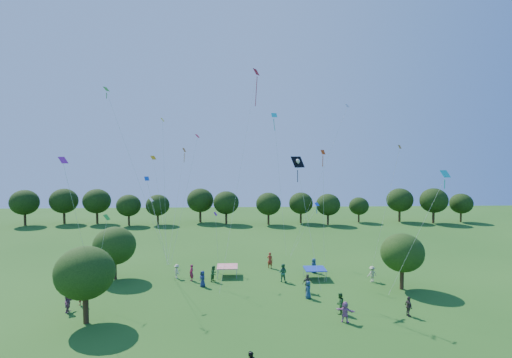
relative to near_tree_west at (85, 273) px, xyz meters
The scene contains 39 objects.
near_tree_west is the anchor object (origin of this frame).
near_tree_north 11.19m from the near_tree_west, 95.75° to the left, with size 4.41×4.41×5.56m.
near_tree_east 28.55m from the near_tree_west, 13.32° to the left, with size 4.14×4.14×5.48m.
treeline 46.34m from the near_tree_west, 75.41° to the left, with size 88.01×8.77×6.77m.
tent_red_stripe 16.08m from the near_tree_west, 47.46° to the left, with size 2.20×2.20×1.10m.
tent_blue 22.66m from the near_tree_west, 27.34° to the left, with size 2.20×2.20×1.10m.
crowd_person_0 19.04m from the near_tree_west, 13.94° to the left, with size 0.79×0.43×1.61m, color navy.
crowd_person_1 5.33m from the near_tree_west, 115.55° to the left, with size 0.65×0.42×1.75m, color maroon.
crowd_person_2 19.21m from the near_tree_west, 29.84° to the left, with size 0.93×0.50×1.88m, color #296140.
crowd_person_3 27.39m from the near_tree_west, 19.31° to the left, with size 1.06×0.48×1.62m, color #B6B292.
crowd_person_4 25.82m from the near_tree_west, ahead, with size 0.95×0.43×1.62m, color #3C3230.
crowd_person_5 4.54m from the near_tree_west, 135.64° to the left, with size 1.50×0.54×1.61m, color #895072.
crowd_person_6 23.97m from the near_tree_west, 31.41° to the left, with size 0.80×0.43×1.62m, color navy.
crowd_person_7 12.72m from the near_tree_west, 55.42° to the left, with size 0.64×0.41×1.70m, color maroon.
crowd_person_8 20.45m from the near_tree_west, ahead, with size 0.86×0.46×1.74m, color #235223.
crowd_person_9 12.75m from the near_tree_west, 64.27° to the left, with size 0.97×0.44×1.49m, color beige.
crowd_person_10 19.61m from the near_tree_west, 18.16° to the left, with size 1.04×0.47×1.78m, color #484239.
crowd_person_11 20.44m from the near_tree_west, ahead, with size 1.53×0.55×1.64m, color #A8629E.
crowd_person_12 12.14m from the near_tree_west, 44.84° to the left, with size 0.78×0.42×1.59m, color navy.
crowd_person_13 21.45m from the near_tree_west, 42.95° to the left, with size 0.69×0.44×1.84m, color maroon.
crowd_person_14 13.93m from the near_tree_west, 46.54° to the left, with size 0.81×0.44×1.64m, color #224F24.
pirate_kite 20.78m from the near_tree_west, 22.25° to the left, with size 2.11×5.23×11.64m.
red_high_kite 21.43m from the near_tree_west, 35.01° to the left, with size 3.90×8.39×20.62m.
small_kite_0 18.19m from the near_tree_west, 65.80° to the left, with size 2.90×4.29×14.18m.
small_kite_1 19.15m from the near_tree_west, 83.81° to the left, with size 3.43×7.44×11.71m.
small_kite_2 18.03m from the near_tree_west, 77.38° to the left, with size 1.32×4.99×16.09m.
small_kite_3 5.19m from the near_tree_west, 86.93° to the left, with size 1.28×0.99×6.55m.
small_kite_4 10.68m from the near_tree_west, 70.01° to the left, with size 1.52×4.02×9.69m.
small_kite_5 6.82m from the near_tree_west, 107.86° to the right, with size 0.86×4.53×11.64m.
small_kite_6 18.18m from the near_tree_west, 85.00° to the left, with size 3.65×7.78×6.49m.
small_kite_7 28.76m from the near_tree_west, ahead, with size 4.46×1.48×10.54m.
small_kite_8 20.05m from the near_tree_west, 74.46° to the left, with size 1.14×7.87×12.68m.
small_kite_9 21.03m from the near_tree_west, 12.58° to the left, with size 0.71×1.17×12.23m.
small_kite_10 27.98m from the near_tree_west, 13.60° to the left, with size 2.31×1.65×12.73m.
small_kite_11 16.08m from the near_tree_west, 91.21° to the left, with size 6.23×1.17×18.74m.
small_kite_12 26.46m from the near_tree_west, 37.62° to the left, with size 3.68×1.86×6.07m.
small_kite_13 12.63m from the near_tree_west, 38.61° to the left, with size 0.49×0.48×6.23m.
small_kite_14 30.77m from the near_tree_west, 36.06° to the left, with size 7.65×3.19×18.04m.
small_kite_15 25.11m from the near_tree_west, 43.84° to the left, with size 1.74×1.17×16.70m.
Camera 1 is at (-1.62, -20.31, 13.03)m, focal length 28.00 mm.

